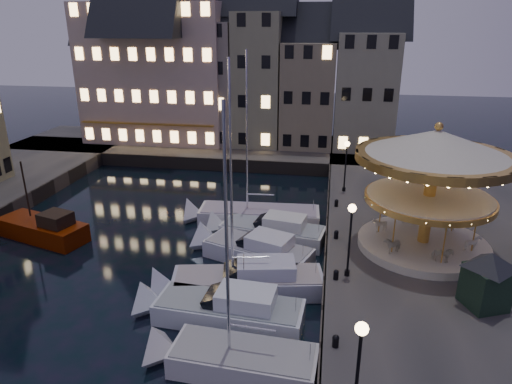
% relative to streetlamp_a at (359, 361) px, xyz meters
% --- Properties ---
extents(ground, '(160.00, 160.00, 0.00)m').
position_rel_streetlamp_a_xyz_m(ground, '(-7.20, 9.00, -4.02)').
color(ground, black).
rests_on(ground, ground).
extents(quay_east, '(16.00, 56.00, 1.30)m').
position_rel_streetlamp_a_xyz_m(quay_east, '(6.80, 15.00, -3.37)').
color(quay_east, '#474442').
rests_on(quay_east, ground).
extents(quay_north, '(44.00, 12.00, 1.30)m').
position_rel_streetlamp_a_xyz_m(quay_north, '(-15.20, 37.00, -3.37)').
color(quay_north, '#474442').
rests_on(quay_north, ground).
extents(quaywall_e, '(0.15, 44.00, 1.30)m').
position_rel_streetlamp_a_xyz_m(quaywall_e, '(-1.20, 15.00, -3.37)').
color(quaywall_e, '#47423A').
rests_on(quaywall_e, ground).
extents(quaywall_n, '(48.00, 0.15, 1.30)m').
position_rel_streetlamp_a_xyz_m(quaywall_n, '(-13.20, 31.00, -3.37)').
color(quaywall_n, '#47423A').
rests_on(quaywall_n, ground).
extents(streetlamp_a, '(0.44, 0.44, 4.17)m').
position_rel_streetlamp_a_xyz_m(streetlamp_a, '(0.00, 0.00, 0.00)').
color(streetlamp_a, black).
rests_on(streetlamp_a, quay_east).
extents(streetlamp_b, '(0.44, 0.44, 4.17)m').
position_rel_streetlamp_a_xyz_m(streetlamp_b, '(0.00, 10.00, 0.00)').
color(streetlamp_b, black).
rests_on(streetlamp_b, quay_east).
extents(streetlamp_c, '(0.44, 0.44, 4.17)m').
position_rel_streetlamp_a_xyz_m(streetlamp_c, '(0.00, 23.50, 0.00)').
color(streetlamp_c, black).
rests_on(streetlamp_c, quay_east).
extents(bollard_a, '(0.30, 0.30, 0.57)m').
position_rel_streetlamp_a_xyz_m(bollard_a, '(-0.60, 4.00, -2.41)').
color(bollard_a, black).
rests_on(bollard_a, quay_east).
extents(bollard_b, '(0.30, 0.30, 0.57)m').
position_rel_streetlamp_a_xyz_m(bollard_b, '(-0.60, 9.50, -2.41)').
color(bollard_b, black).
rests_on(bollard_b, quay_east).
extents(bollard_c, '(0.30, 0.30, 0.57)m').
position_rel_streetlamp_a_xyz_m(bollard_c, '(-0.60, 14.50, -2.41)').
color(bollard_c, black).
rests_on(bollard_c, quay_east).
extents(bollard_d, '(0.30, 0.30, 0.57)m').
position_rel_streetlamp_a_xyz_m(bollard_d, '(-0.60, 20.00, -2.41)').
color(bollard_d, black).
rests_on(bollard_d, quay_east).
extents(townhouse_na, '(5.50, 8.00, 12.80)m').
position_rel_streetlamp_a_xyz_m(townhouse_na, '(-26.70, 39.00, 3.76)').
color(townhouse_na, slate).
rests_on(townhouse_na, quay_north).
extents(townhouse_nb, '(6.16, 8.00, 13.80)m').
position_rel_streetlamp_a_xyz_m(townhouse_nb, '(-21.25, 39.00, 4.26)').
color(townhouse_nb, tan).
rests_on(townhouse_nb, quay_north).
extents(townhouse_nc, '(6.82, 8.00, 14.80)m').
position_rel_streetlamp_a_xyz_m(townhouse_nc, '(-15.20, 39.00, 4.76)').
color(townhouse_nc, gray).
rests_on(townhouse_nc, quay_north).
extents(townhouse_nd, '(5.50, 8.00, 15.80)m').
position_rel_streetlamp_a_xyz_m(townhouse_nd, '(-9.45, 39.00, 5.26)').
color(townhouse_nd, gray).
rests_on(townhouse_nd, quay_north).
extents(townhouse_ne, '(6.16, 8.00, 12.80)m').
position_rel_streetlamp_a_xyz_m(townhouse_ne, '(-4.00, 39.00, 3.76)').
color(townhouse_ne, gray).
rests_on(townhouse_ne, quay_north).
extents(townhouse_nf, '(6.82, 8.00, 13.80)m').
position_rel_streetlamp_a_xyz_m(townhouse_nf, '(2.05, 39.00, 4.26)').
color(townhouse_nf, gray).
rests_on(townhouse_nf, quay_north).
extents(hotel_corner, '(17.60, 9.00, 16.80)m').
position_rel_streetlamp_a_xyz_m(hotel_corner, '(-21.20, 39.00, 5.76)').
color(hotel_corner, beige).
rests_on(hotel_corner, quay_north).
extents(motorboat_a, '(7.37, 2.79, 12.26)m').
position_rel_streetlamp_a_xyz_m(motorboat_a, '(-5.02, 3.35, -3.48)').
color(motorboat_a, silver).
rests_on(motorboat_a, ground).
extents(motorboat_b, '(8.54, 2.96, 2.15)m').
position_rel_streetlamp_a_xyz_m(motorboat_b, '(-6.24, 6.67, -3.37)').
color(motorboat_b, silver).
rests_on(motorboat_b, ground).
extents(motorboat_c, '(9.47, 4.13, 12.54)m').
position_rel_streetlamp_a_xyz_m(motorboat_c, '(-5.77, 9.39, -3.34)').
color(motorboat_c, silver).
rests_on(motorboat_c, ground).
extents(motorboat_d, '(7.84, 4.97, 2.15)m').
position_rel_streetlamp_a_xyz_m(motorboat_d, '(-5.81, 13.27, -3.38)').
color(motorboat_d, silver).
rests_on(motorboat_d, ground).
extents(motorboat_e, '(8.25, 3.61, 2.15)m').
position_rel_streetlamp_a_xyz_m(motorboat_e, '(-5.29, 16.22, -3.37)').
color(motorboat_e, silver).
rests_on(motorboat_e, ground).
extents(motorboat_f, '(10.06, 3.23, 13.35)m').
position_rel_streetlamp_a_xyz_m(motorboat_f, '(-6.88, 18.96, -3.49)').
color(motorboat_f, silver).
rests_on(motorboat_f, ground).
extents(red_fishing_boat, '(7.00, 4.05, 5.69)m').
position_rel_streetlamp_a_xyz_m(red_fishing_boat, '(-20.64, 13.79, -3.33)').
color(red_fishing_boat, '#591500').
rests_on(red_fishing_boat, ground).
extents(carousel, '(8.87, 8.87, 7.76)m').
position_rel_streetlamp_a_xyz_m(carousel, '(4.60, 14.04, 2.40)').
color(carousel, beige).
rests_on(carousel, quay_east).
extents(ticket_kiosk, '(2.78, 2.78, 3.26)m').
position_rel_streetlamp_a_xyz_m(ticket_kiosk, '(6.43, 8.20, -0.78)').
color(ticket_kiosk, black).
rests_on(ticket_kiosk, quay_east).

